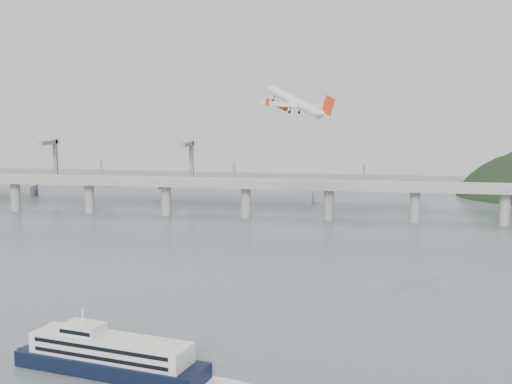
# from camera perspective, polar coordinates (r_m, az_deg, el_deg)

# --- Properties ---
(ground) EXTENTS (900.00, 900.00, 0.00)m
(ground) POSITION_cam_1_polar(r_m,az_deg,el_deg) (219.21, -2.38, -11.33)
(ground) COLOR slate
(ground) RESTS_ON ground
(bridge) EXTENTS (800.00, 22.00, 23.90)m
(bridge) POSITION_cam_1_polar(r_m,az_deg,el_deg) (408.65, 3.14, 0.19)
(bridge) COLOR gray
(bridge) RESTS_ON ground
(distant_fleet) EXTENTS (453.00, 60.90, 40.00)m
(distant_fleet) POSITION_cam_1_polar(r_m,az_deg,el_deg) (512.05, -13.47, 0.25)
(distant_fleet) COLOR slate
(distant_fleet) RESTS_ON ground
(ferry) EXTENTS (86.58, 28.96, 16.50)m
(ferry) POSITION_cam_1_polar(r_m,az_deg,el_deg) (189.38, -12.00, -13.22)
(ferry) COLOR black
(ferry) RESTS_ON ground
(airliner) EXTENTS (34.77, 33.66, 17.27)m
(airliner) POSITION_cam_1_polar(r_m,az_deg,el_deg) (294.93, 3.43, 7.41)
(airliner) COLOR white
(airliner) RESTS_ON ground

